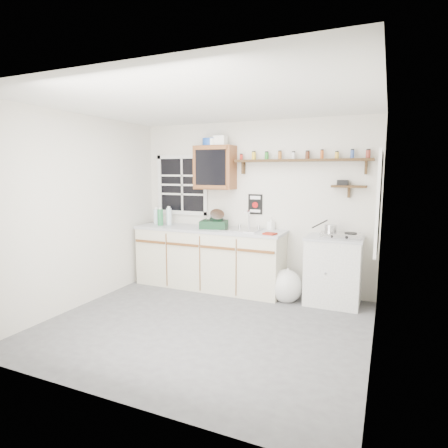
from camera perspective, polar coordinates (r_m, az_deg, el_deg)
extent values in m
cube|color=#4D4D4F|center=(4.52, -2.84, -15.16)|extent=(3.60, 3.20, 0.02)
cube|color=white|center=(4.22, -3.09, 18.13)|extent=(3.60, 3.20, 0.02)
cube|color=beige|center=(5.25, -20.91, 1.83)|extent=(0.02, 3.20, 2.50)
cube|color=beige|center=(3.75, 22.61, -0.56)|extent=(0.02, 3.20, 2.50)
cube|color=beige|center=(5.66, 4.38, 2.75)|extent=(3.60, 0.02, 2.50)
cube|color=beige|center=(2.86, -17.63, -2.83)|extent=(3.60, 0.02, 2.50)
cube|color=beige|center=(5.73, -2.29, -5.37)|extent=(2.27, 0.60, 0.88)
cube|color=gray|center=(5.65, -2.32, -0.83)|extent=(2.31, 0.62, 0.04)
cube|color=brown|center=(5.84, -11.20, -2.66)|extent=(0.53, 0.02, 0.03)
cube|color=brown|center=(5.54, -6.37, -3.14)|extent=(0.53, 0.02, 0.03)
cube|color=brown|center=(5.28, -1.02, -3.64)|extent=(0.53, 0.02, 0.03)
cube|color=brown|center=(5.08, 4.82, -4.15)|extent=(0.53, 0.02, 0.03)
cube|color=#B4B5AE|center=(5.24, 16.30, -6.98)|extent=(0.70, 0.55, 0.88)
cube|color=gray|center=(5.15, 16.50, -2.08)|extent=(0.73, 0.57, 0.03)
cube|color=#B3B3B8|center=(5.43, 2.76, -0.92)|extent=(0.52, 0.44, 0.03)
cylinder|color=#B3B3B8|center=(5.54, 3.84, 0.67)|extent=(0.02, 0.02, 0.28)
cylinder|color=#B3B3B8|center=(5.47, 3.64, 1.94)|extent=(0.02, 0.14, 0.02)
cube|color=#5A3516|center=(5.70, -1.38, 8.59)|extent=(0.60, 0.30, 0.65)
cube|color=black|center=(5.55, -2.10, 8.61)|extent=(0.48, 0.02, 0.52)
cylinder|color=#18429E|center=(5.75, -2.08, 12.38)|extent=(0.24, 0.24, 0.11)
cube|color=white|center=(5.68, -0.57, 12.59)|extent=(0.18, 0.15, 0.14)
cylinder|color=white|center=(5.68, -1.86, 12.38)|extent=(0.12, 0.12, 0.10)
cube|color=black|center=(5.35, 11.55, 9.49)|extent=(1.91, 0.18, 0.04)
cube|color=black|center=(5.63, 2.97, 8.54)|extent=(0.03, 0.10, 0.18)
cube|color=black|center=(5.27, 20.82, 8.07)|extent=(0.03, 0.10, 0.18)
cylinder|color=red|center=(5.60, 2.64, 10.13)|extent=(0.05, 0.05, 0.07)
cylinder|color=black|center=(5.60, 2.65, 10.58)|extent=(0.04, 0.04, 0.02)
cylinder|color=gold|center=(5.53, 4.55, 10.30)|extent=(0.06, 0.06, 0.11)
cylinder|color=black|center=(5.54, 4.56, 10.93)|extent=(0.05, 0.05, 0.02)
cylinder|color=#267226|center=(5.47, 6.51, 10.27)|extent=(0.06, 0.06, 0.10)
cylinder|color=black|center=(5.48, 6.52, 10.87)|extent=(0.05, 0.05, 0.02)
cylinder|color=#99591E|center=(5.42, 8.50, 10.29)|extent=(0.05, 0.05, 0.11)
cylinder|color=black|center=(5.42, 8.52, 10.93)|extent=(0.05, 0.05, 0.02)
cylinder|color=silver|center=(5.37, 10.54, 10.19)|extent=(0.05, 0.05, 0.09)
cylinder|color=black|center=(5.37, 10.55, 10.76)|extent=(0.04, 0.04, 0.02)
cylinder|color=#4C2614|center=(5.33, 12.60, 10.18)|extent=(0.06, 0.06, 0.10)
cylinder|color=black|center=(5.33, 12.62, 10.79)|extent=(0.05, 0.05, 0.02)
cylinder|color=#B24C19|center=(5.29, 14.70, 10.19)|extent=(0.05, 0.05, 0.11)
cylinder|color=black|center=(5.30, 14.73, 10.86)|extent=(0.04, 0.04, 0.02)
cylinder|color=gold|center=(5.27, 16.82, 9.98)|extent=(0.05, 0.05, 0.08)
cylinder|color=black|center=(5.27, 16.84, 10.51)|extent=(0.05, 0.05, 0.02)
cylinder|color=#334C8C|center=(5.24, 18.96, 10.02)|extent=(0.05, 0.05, 0.10)
cylinder|color=black|center=(5.25, 18.99, 10.68)|extent=(0.04, 0.04, 0.02)
cylinder|color=maroon|center=(5.23, 21.11, 9.90)|extent=(0.06, 0.06, 0.10)
cylinder|color=black|center=(5.23, 21.14, 10.53)|extent=(0.05, 0.05, 0.02)
cube|color=black|center=(5.26, 18.48, 5.45)|extent=(0.45, 0.15, 0.03)
cube|color=black|center=(5.30, 18.49, 4.60)|extent=(0.03, 0.08, 0.14)
cube|color=black|center=(5.26, 17.64, 6.03)|extent=(0.14, 0.10, 0.07)
cube|color=black|center=(5.62, 4.79, 3.02)|extent=(0.22, 0.01, 0.30)
cube|color=white|center=(5.61, 4.78, 4.03)|extent=(0.16, 0.00, 0.05)
cylinder|color=#A50C0C|center=(5.62, 4.76, 2.91)|extent=(0.09, 0.01, 0.09)
cube|color=white|center=(5.62, 4.75, 2.00)|extent=(0.16, 0.00, 0.04)
cube|color=black|center=(6.12, -6.38, 5.94)|extent=(0.85, 0.02, 0.90)
cube|color=silver|center=(6.12, -6.38, 5.94)|extent=(0.93, 0.03, 0.98)
cube|color=black|center=(4.27, 22.59, 3.13)|extent=(0.02, 0.70, 1.00)
cube|color=silver|center=(4.27, 22.59, 3.13)|extent=(0.03, 0.78, 1.08)
cylinder|color=silver|center=(6.12, -10.24, 1.10)|extent=(0.09, 0.09, 0.25)
cylinder|color=white|center=(6.11, -10.27, 2.39)|extent=(0.05, 0.05, 0.03)
cylinder|color=#267440|center=(6.00, -9.68, 1.02)|extent=(0.09, 0.09, 0.26)
cylinder|color=white|center=(5.98, -9.71, 2.38)|extent=(0.05, 0.05, 0.03)
cylinder|color=silver|center=(6.02, -8.39, 1.13)|extent=(0.08, 0.08, 0.27)
cylinder|color=white|center=(6.00, -8.42, 2.55)|extent=(0.05, 0.05, 0.03)
cube|color=black|center=(5.62, -1.55, -0.06)|extent=(0.44, 0.37, 0.12)
cylinder|color=#B3B3B8|center=(5.58, -1.11, 1.10)|extent=(0.31, 0.32, 0.23)
imported|color=silver|center=(5.51, 7.19, 0.06)|extent=(0.11, 0.11, 0.18)
cube|color=maroon|center=(5.10, 7.02, -1.48)|extent=(0.19, 0.17, 0.02)
cube|color=#B3B3B8|center=(5.11, 17.32, -1.65)|extent=(0.53, 0.32, 0.06)
cylinder|color=black|center=(5.12, 15.92, -1.16)|extent=(0.15, 0.15, 0.01)
cylinder|color=black|center=(5.09, 18.76, -1.33)|extent=(0.15, 0.15, 0.01)
cylinder|color=#B3B3B8|center=(5.11, 15.94, -0.67)|extent=(0.16, 0.16, 0.10)
cylinder|color=black|center=(5.21, 14.36, -0.02)|extent=(0.24, 0.22, 0.16)
ellipsoid|color=silver|center=(5.27, 9.42, -9.32)|extent=(0.43, 0.39, 0.45)
cone|color=silver|center=(5.21, 9.69, -7.17)|extent=(0.12, 0.12, 0.12)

